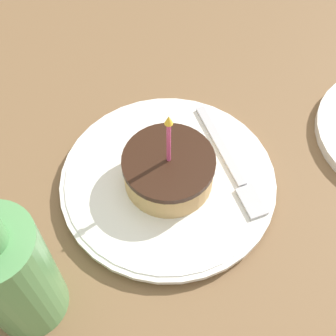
{
  "coord_description": "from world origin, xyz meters",
  "views": [
    {
      "loc": [
        -0.33,
        0.11,
        0.52
      ],
      "look_at": [
        -0.03,
        0.01,
        0.04
      ],
      "focal_mm": 50.0,
      "sensor_mm": 36.0,
      "label": 1
    }
  ],
  "objects": [
    {
      "name": "ground_plane",
      "position": [
        0.0,
        0.0,
        -0.02
      ],
      "size": [
        2.4,
        2.4,
        0.04
      ],
      "color": "brown",
      "rests_on": "ground"
    },
    {
      "name": "bottle",
      "position": [
        -0.13,
        0.21,
        0.09
      ],
      "size": [
        0.08,
        0.08,
        0.22
      ],
      "color": "#599959",
      "rests_on": "ground_plane"
    },
    {
      "name": "fork",
      "position": [
        -0.04,
        -0.07,
        0.02
      ],
      "size": [
        0.18,
        0.03,
        0.0
      ],
      "color": "#B2B2B7",
      "rests_on": "plate"
    },
    {
      "name": "plate",
      "position": [
        -0.03,
        0.01,
        0.01
      ],
      "size": [
        0.28,
        0.28,
        0.02
      ],
      "color": "white",
      "rests_on": "ground_plane"
    },
    {
      "name": "cake_slice",
      "position": [
        -0.03,
        0.01,
        0.04
      ],
      "size": [
        0.11,
        0.11,
        0.12
      ],
      "color": "tan",
      "rests_on": "plate"
    }
  ]
}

